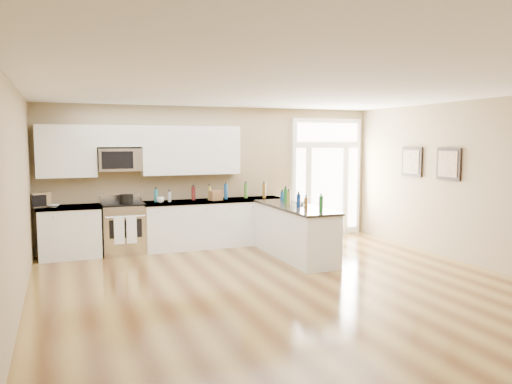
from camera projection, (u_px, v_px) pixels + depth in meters
ground at (305, 299)px, 6.69m from camera, size 8.00×8.00×0.00m
room_shell at (306, 172)px, 6.52m from camera, size 8.00×8.00×8.00m
back_cabinet_left at (70, 234)px, 9.02m from camera, size 1.10×0.66×0.94m
back_cabinet_right at (214, 225)px, 10.01m from camera, size 2.85×0.66×0.94m
peninsula_cabinet at (294, 233)px, 9.06m from camera, size 0.69×2.32×0.94m
upper_cabinet_left at (66, 151)px, 9.00m from camera, size 1.04×0.33×0.95m
upper_cabinet_right at (191, 150)px, 9.84m from camera, size 1.94×0.33×0.95m
upper_cabinet_short at (119, 136)px, 9.31m from camera, size 0.82×0.33×0.40m
microwave at (120, 160)px, 9.32m from camera, size 0.78×0.41×0.42m
entry_door at (327, 177)px, 11.15m from camera, size 1.70×0.10×2.60m
wall_art_near at (412, 162)px, 9.82m from camera, size 0.05×0.58×0.58m
wall_art_far at (449, 164)px, 8.89m from camera, size 0.05×0.58×0.58m
kitchen_range at (124, 228)px, 9.36m from camera, size 0.77×0.69×1.08m
stockpot at (126, 199)px, 9.21m from camera, size 0.26×0.26×0.19m
toaster_oven at (40, 200)px, 8.77m from camera, size 0.39×0.35×0.27m
cardboard_box at (216, 195)px, 9.86m from camera, size 0.26×0.22×0.19m
bowl_left at (54, 206)px, 8.82m from camera, size 0.25×0.25×0.05m
bowl_peninsula at (300, 203)px, 9.16m from camera, size 0.23×0.23×0.06m
cup_counter at (160, 200)px, 9.46m from camera, size 0.15×0.15×0.11m
counter_bottles at (247, 195)px, 9.56m from camera, size 2.41×2.46×0.31m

